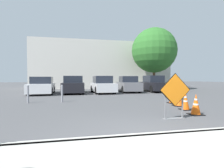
% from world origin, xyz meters
% --- Properties ---
extents(ground_plane, '(96.00, 96.00, 0.00)m').
position_xyz_m(ground_plane, '(0.00, 10.00, 0.00)').
color(ground_plane, '#4C4C4F').
extents(curb_lip, '(30.77, 0.20, 0.14)m').
position_xyz_m(curb_lip, '(0.00, 0.00, 0.07)').
color(curb_lip, '#ADAAA3').
rests_on(curb_lip, ground_plane).
extents(road_closed_sign, '(1.12, 0.20, 1.53)m').
position_xyz_m(road_closed_sign, '(1.69, 1.65, 0.84)').
color(road_closed_sign, black).
rests_on(road_closed_sign, ground_plane).
extents(traffic_cone_nearest, '(0.47, 0.47, 0.78)m').
position_xyz_m(traffic_cone_nearest, '(2.84, 2.11, 0.38)').
color(traffic_cone_nearest, black).
rests_on(traffic_cone_nearest, ground_plane).
extents(traffic_cone_second, '(0.45, 0.45, 0.75)m').
position_xyz_m(traffic_cone_second, '(3.09, 3.09, 0.37)').
color(traffic_cone_second, black).
rests_on(traffic_cone_second, ground_plane).
extents(traffic_cone_third, '(0.53, 0.53, 0.65)m').
position_xyz_m(traffic_cone_third, '(3.44, 4.08, 0.31)').
color(traffic_cone_third, black).
rests_on(traffic_cone_third, ground_plane).
extents(traffic_cone_fourth, '(0.47, 0.47, 0.74)m').
position_xyz_m(traffic_cone_fourth, '(3.64, 5.03, 0.36)').
color(traffic_cone_fourth, black).
rests_on(traffic_cone_fourth, ground_plane).
extents(parked_car_nearest, '(2.07, 4.39, 1.48)m').
position_xyz_m(parked_car_nearest, '(-4.35, 12.41, 0.68)').
color(parked_car_nearest, silver).
rests_on(parked_car_nearest, ground_plane).
extents(parked_car_second, '(1.95, 4.20, 1.56)m').
position_xyz_m(parked_car_second, '(-1.71, 12.57, 0.71)').
color(parked_car_second, black).
rests_on(parked_car_second, ground_plane).
extents(parked_car_third, '(1.96, 4.14, 1.56)m').
position_xyz_m(parked_car_third, '(0.93, 12.34, 0.71)').
color(parked_car_third, silver).
rests_on(parked_car_third, ground_plane).
extents(parked_car_fourth, '(1.96, 4.13, 1.55)m').
position_xyz_m(parked_car_fourth, '(3.58, 12.91, 0.71)').
color(parked_car_fourth, slate).
rests_on(parked_car_fourth, ground_plane).
extents(parked_car_fifth, '(1.79, 4.17, 1.61)m').
position_xyz_m(parked_car_fifth, '(6.22, 12.80, 0.73)').
color(parked_car_fifth, black).
rests_on(parked_car_fifth, ground_plane).
extents(bollard_nearest, '(0.12, 0.12, 0.99)m').
position_xyz_m(bollard_nearest, '(-2.29, 6.71, 0.52)').
color(bollard_nearest, gray).
rests_on(bollard_nearest, ground_plane).
extents(bollard_second, '(0.12, 0.12, 0.99)m').
position_xyz_m(bollard_second, '(-4.09, 6.71, 0.52)').
color(bollard_second, gray).
rests_on(bollard_second, ground_plane).
extents(building_facade_backdrop, '(18.57, 5.00, 6.27)m').
position_xyz_m(building_facade_backdrop, '(2.24, 21.14, 3.13)').
color(building_facade_backdrop, beige).
rests_on(building_facade_backdrop, ground_plane).
extents(street_tree_behind_lot, '(5.29, 5.29, 7.29)m').
position_xyz_m(street_tree_behind_lot, '(7.66, 15.79, 4.64)').
color(street_tree_behind_lot, '#513823').
rests_on(street_tree_behind_lot, ground_plane).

